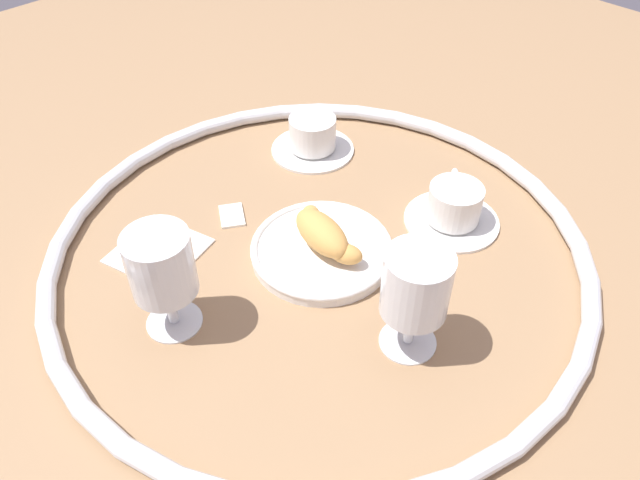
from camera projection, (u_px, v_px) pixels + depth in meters
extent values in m
plane|color=#997551|center=(319.00, 253.00, 0.84)|extent=(2.20, 2.20, 0.00)
torus|color=silver|center=(319.00, 247.00, 0.83)|extent=(0.73, 0.73, 0.02)
cylinder|color=white|center=(320.00, 252.00, 0.83)|extent=(0.19, 0.19, 0.01)
torus|color=white|center=(320.00, 248.00, 0.82)|extent=(0.19, 0.19, 0.01)
ellipsoid|color=#D6994C|center=(320.00, 234.00, 0.81)|extent=(0.11, 0.07, 0.04)
ellipsoid|color=#D6994C|center=(347.00, 253.00, 0.79)|extent=(0.05, 0.04, 0.03)
ellipsoid|color=#D6994C|center=(311.00, 218.00, 0.84)|extent=(0.05, 0.05, 0.03)
cylinder|color=white|center=(452.00, 219.00, 0.88)|extent=(0.14, 0.14, 0.01)
cylinder|color=white|center=(455.00, 203.00, 0.86)|extent=(0.08, 0.08, 0.05)
cylinder|color=#937A60|center=(457.00, 191.00, 0.85)|extent=(0.07, 0.07, 0.01)
torus|color=white|center=(454.00, 182.00, 0.89)|extent=(0.03, 0.04, 0.04)
cylinder|color=white|center=(313.00, 148.00, 1.01)|extent=(0.14, 0.14, 0.01)
cylinder|color=white|center=(313.00, 133.00, 0.99)|extent=(0.08, 0.08, 0.05)
cylinder|color=#937A60|center=(312.00, 121.00, 0.98)|extent=(0.07, 0.07, 0.01)
torus|color=white|center=(310.00, 116.00, 1.02)|extent=(0.04, 0.03, 0.04)
cylinder|color=white|center=(175.00, 321.00, 0.75)|extent=(0.07, 0.07, 0.01)
cylinder|color=white|center=(170.00, 304.00, 0.73)|extent=(0.01, 0.01, 0.05)
cylinder|color=white|center=(160.00, 264.00, 0.68)|extent=(0.08, 0.08, 0.08)
cylinder|color=#E0CC4C|center=(163.00, 273.00, 0.69)|extent=(0.07, 0.07, 0.05)
cylinder|color=white|center=(408.00, 341.00, 0.72)|extent=(0.07, 0.07, 0.01)
cylinder|color=white|center=(410.00, 325.00, 0.70)|extent=(0.01, 0.01, 0.05)
cylinder|color=white|center=(416.00, 284.00, 0.66)|extent=(0.08, 0.08, 0.08)
cylinder|color=#E0CC4C|center=(415.00, 291.00, 0.67)|extent=(0.07, 0.07, 0.05)
cube|color=white|center=(232.00, 215.00, 0.89)|extent=(0.06, 0.06, 0.01)
cube|color=silver|center=(159.00, 250.00, 0.84)|extent=(0.14, 0.14, 0.01)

